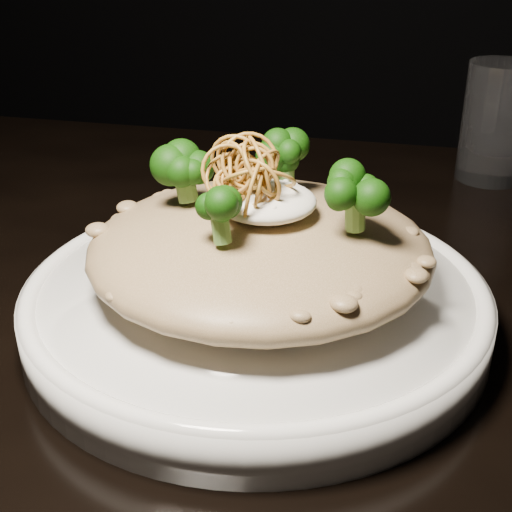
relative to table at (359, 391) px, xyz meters
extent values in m
cube|color=black|center=(0.00, 0.00, 0.06)|extent=(1.10, 0.80, 0.04)
cylinder|color=black|center=(-0.48, 0.33, -0.31)|extent=(0.05, 0.05, 0.71)
cylinder|color=white|center=(-0.07, -0.05, 0.10)|extent=(0.32, 0.32, 0.03)
ellipsoid|color=brown|center=(-0.07, -0.04, 0.14)|extent=(0.24, 0.24, 0.05)
ellipsoid|color=white|center=(-0.07, -0.05, 0.18)|extent=(0.07, 0.07, 0.02)
cylinder|color=silver|center=(0.10, 0.30, 0.15)|extent=(0.09, 0.09, 0.12)
camera|label=1|loc=(0.03, -0.47, 0.35)|focal=50.00mm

